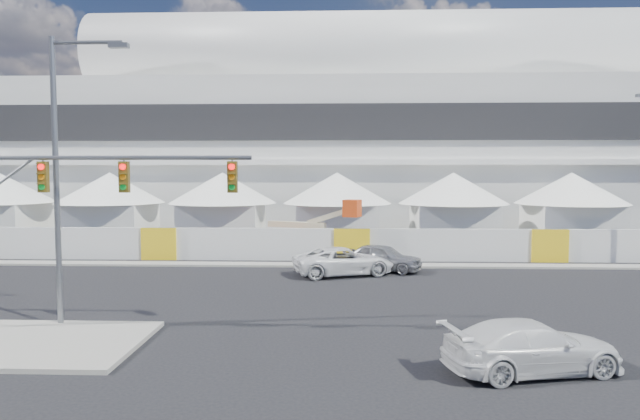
{
  "coord_description": "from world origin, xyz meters",
  "views": [
    {
      "loc": [
        5.39,
        -20.43,
        5.58
      ],
      "look_at": [
        4.21,
        10.0,
        3.45
      ],
      "focal_mm": 32.0,
      "sensor_mm": 36.0,
      "label": 1
    }
  ],
  "objects_px": {
    "streetlight_median": "(63,161)",
    "traffic_mast": "(35,218)",
    "sedan_silver": "(382,257)",
    "lot_car_a": "(586,242)",
    "boom_lift": "(290,241)",
    "pickup_near": "(532,347)",
    "pickup_curb": "(344,261)"
  },
  "relations": [
    {
      "from": "streetlight_median",
      "to": "traffic_mast",
      "type": "bearing_deg",
      "value": -135.87
    },
    {
      "from": "sedan_silver",
      "to": "lot_car_a",
      "type": "distance_m",
      "value": 15.97
    },
    {
      "from": "sedan_silver",
      "to": "streetlight_median",
      "type": "distance_m",
      "value": 17.62
    },
    {
      "from": "sedan_silver",
      "to": "boom_lift",
      "type": "bearing_deg",
      "value": 70.32
    },
    {
      "from": "traffic_mast",
      "to": "boom_lift",
      "type": "height_order",
      "value": "traffic_mast"
    },
    {
      "from": "traffic_mast",
      "to": "pickup_near",
      "type": "bearing_deg",
      "value": -11.97
    },
    {
      "from": "traffic_mast",
      "to": "boom_lift",
      "type": "xyz_separation_m",
      "value": [
        7.1,
        17.76,
        -2.93
      ]
    },
    {
      "from": "pickup_near",
      "to": "lot_car_a",
      "type": "bearing_deg",
      "value": -39.13
    },
    {
      "from": "lot_car_a",
      "to": "streetlight_median",
      "type": "xyz_separation_m",
      "value": [
        -26.19,
        -19.14,
        5.16
      ]
    },
    {
      "from": "pickup_near",
      "to": "sedan_silver",
      "type": "bearing_deg",
      "value": -2.58
    },
    {
      "from": "pickup_near",
      "to": "boom_lift",
      "type": "relative_size",
      "value": 0.64
    },
    {
      "from": "pickup_near",
      "to": "traffic_mast",
      "type": "height_order",
      "value": "traffic_mast"
    },
    {
      "from": "pickup_curb",
      "to": "pickup_near",
      "type": "xyz_separation_m",
      "value": [
        5.15,
        -14.51,
        -0.02
      ]
    },
    {
      "from": "pickup_near",
      "to": "streetlight_median",
      "type": "height_order",
      "value": "streetlight_median"
    },
    {
      "from": "lot_car_a",
      "to": "boom_lift",
      "type": "distance_m",
      "value": 19.9
    },
    {
      "from": "lot_car_a",
      "to": "streetlight_median",
      "type": "height_order",
      "value": "streetlight_median"
    },
    {
      "from": "sedan_silver",
      "to": "pickup_curb",
      "type": "bearing_deg",
      "value": 145.32
    },
    {
      "from": "boom_lift",
      "to": "traffic_mast",
      "type": "bearing_deg",
      "value": -91.02
    },
    {
      "from": "lot_car_a",
      "to": "streetlight_median",
      "type": "bearing_deg",
      "value": 152.89
    },
    {
      "from": "traffic_mast",
      "to": "pickup_curb",
      "type": "bearing_deg",
      "value": 46.61
    },
    {
      "from": "pickup_curb",
      "to": "traffic_mast",
      "type": "distance_m",
      "value": 15.71
    },
    {
      "from": "lot_car_a",
      "to": "traffic_mast",
      "type": "distance_m",
      "value": 33.56
    },
    {
      "from": "pickup_near",
      "to": "lot_car_a",
      "type": "xyz_separation_m",
      "value": [
        11.18,
        23.15,
        0.04
      ]
    },
    {
      "from": "boom_lift",
      "to": "pickup_curb",
      "type": "bearing_deg",
      "value": -41.45
    },
    {
      "from": "lot_car_a",
      "to": "streetlight_median",
      "type": "distance_m",
      "value": 32.85
    },
    {
      "from": "pickup_curb",
      "to": "streetlight_median",
      "type": "height_order",
      "value": "streetlight_median"
    },
    {
      "from": "pickup_curb",
      "to": "lot_car_a",
      "type": "distance_m",
      "value": 18.48
    },
    {
      "from": "sedan_silver",
      "to": "pickup_near",
      "type": "distance_m",
      "value": 16.12
    },
    {
      "from": "sedan_silver",
      "to": "pickup_curb",
      "type": "relative_size",
      "value": 0.83
    },
    {
      "from": "lot_car_a",
      "to": "boom_lift",
      "type": "xyz_separation_m",
      "value": [
        -19.8,
        -2.06,
        0.26
      ]
    },
    {
      "from": "traffic_mast",
      "to": "boom_lift",
      "type": "distance_m",
      "value": 19.35
    },
    {
      "from": "pickup_curb",
      "to": "pickup_near",
      "type": "distance_m",
      "value": 15.39
    }
  ]
}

